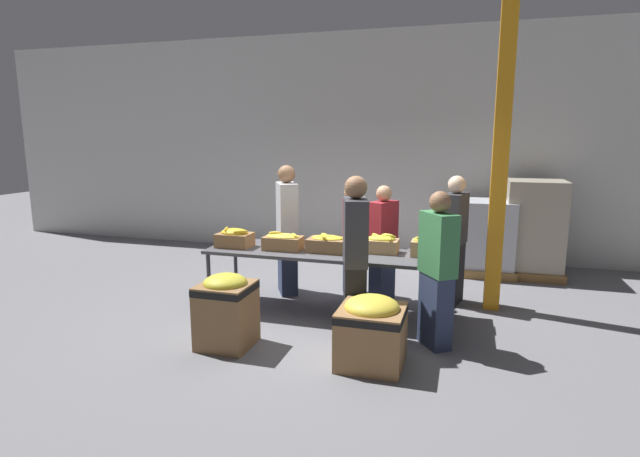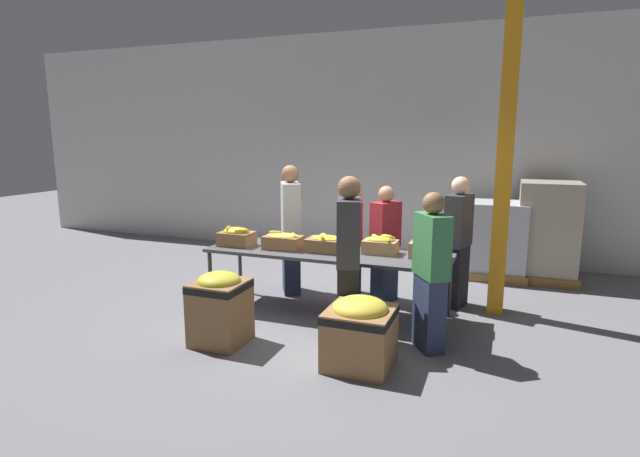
{
  "view_description": "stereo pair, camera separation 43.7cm",
  "coord_description": "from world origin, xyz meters",
  "px_view_note": "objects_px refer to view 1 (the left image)",
  "views": [
    {
      "loc": [
        1.6,
        -5.73,
        2.19
      ],
      "look_at": [
        -0.13,
        0.11,
        1.05
      ],
      "focal_mm": 28.0,
      "sensor_mm": 36.0,
      "label": 1
    },
    {
      "loc": [
        2.01,
        -5.59,
        2.19
      ],
      "look_at": [
        -0.13,
        0.11,
        1.05
      ],
      "focal_mm": 28.0,
      "sensor_mm": 36.0,
      "label": 2
    }
  ],
  "objects_px": {
    "donation_bin_0": "(226,308)",
    "banana_box_2": "(327,243)",
    "banana_box_1": "(283,241)",
    "volunteer_2": "(437,271)",
    "pallet_stack_0": "(534,229)",
    "volunteer_1": "(383,244)",
    "sorting_table": "(328,255)",
    "banana_box_3": "(381,244)",
    "volunteer_5": "(355,260)",
    "volunteer_3": "(287,231)",
    "volunteer_4": "(454,241)",
    "banana_box_4": "(429,246)",
    "volunteer_0": "(351,241)",
    "donation_bin_1": "(372,329)",
    "pallet_stack_1": "(484,237)",
    "banana_box_0": "(235,238)",
    "support_pillar": "(501,151)"
  },
  "relations": [
    {
      "from": "pallet_stack_0",
      "to": "volunteer_1",
      "type": "bearing_deg",
      "value": -137.41
    },
    {
      "from": "volunteer_4",
      "to": "donation_bin_0",
      "type": "distance_m",
      "value": 3.08
    },
    {
      "from": "banana_box_3",
      "to": "banana_box_4",
      "type": "distance_m",
      "value": 0.57
    },
    {
      "from": "sorting_table",
      "to": "banana_box_4",
      "type": "xyz_separation_m",
      "value": [
        1.2,
        0.09,
        0.17
      ]
    },
    {
      "from": "volunteer_4",
      "to": "banana_box_4",
      "type": "bearing_deg",
      "value": -4.67
    },
    {
      "from": "volunteer_0",
      "to": "donation_bin_0",
      "type": "relative_size",
      "value": 1.96
    },
    {
      "from": "banana_box_4",
      "to": "donation_bin_0",
      "type": "xyz_separation_m",
      "value": [
        -1.95,
        -1.35,
        -0.5
      ]
    },
    {
      "from": "banana_box_1",
      "to": "volunteer_5",
      "type": "xyz_separation_m",
      "value": [
        1.05,
        -0.63,
        -0.01
      ]
    },
    {
      "from": "volunteer_5",
      "to": "pallet_stack_0",
      "type": "height_order",
      "value": "volunteer_5"
    },
    {
      "from": "donation_bin_1",
      "to": "pallet_stack_1",
      "type": "height_order",
      "value": "pallet_stack_1"
    },
    {
      "from": "volunteer_1",
      "to": "pallet_stack_1",
      "type": "xyz_separation_m",
      "value": [
        1.33,
        1.85,
        -0.19
      ]
    },
    {
      "from": "donation_bin_1",
      "to": "support_pillar",
      "type": "distance_m",
      "value": 2.85
    },
    {
      "from": "volunteer_5",
      "to": "sorting_table",
      "type": "bearing_deg",
      "value": 18.47
    },
    {
      "from": "sorting_table",
      "to": "pallet_stack_1",
      "type": "height_order",
      "value": "pallet_stack_1"
    },
    {
      "from": "banana_box_3",
      "to": "banana_box_2",
      "type": "bearing_deg",
      "value": -168.12
    },
    {
      "from": "volunteer_3",
      "to": "pallet_stack_0",
      "type": "relative_size",
      "value": 1.19
    },
    {
      "from": "volunteer_5",
      "to": "pallet_stack_0",
      "type": "bearing_deg",
      "value": -49.38
    },
    {
      "from": "banana_box_4",
      "to": "banana_box_1",
      "type": "bearing_deg",
      "value": -174.48
    },
    {
      "from": "banana_box_3",
      "to": "support_pillar",
      "type": "bearing_deg",
      "value": 25.87
    },
    {
      "from": "volunteer_4",
      "to": "volunteer_3",
      "type": "bearing_deg",
      "value": -69.62
    },
    {
      "from": "banana_box_3",
      "to": "pallet_stack_1",
      "type": "relative_size",
      "value": 0.35
    },
    {
      "from": "donation_bin_0",
      "to": "support_pillar",
      "type": "xyz_separation_m",
      "value": [
        2.71,
        2.01,
        1.59
      ]
    },
    {
      "from": "volunteer_0",
      "to": "donation_bin_1",
      "type": "bearing_deg",
      "value": -0.06
    },
    {
      "from": "banana_box_3",
      "to": "volunteer_2",
      "type": "relative_size",
      "value": 0.25
    },
    {
      "from": "banana_box_3",
      "to": "donation_bin_1",
      "type": "distance_m",
      "value": 1.48
    },
    {
      "from": "donation_bin_0",
      "to": "banana_box_2",
      "type": "bearing_deg",
      "value": 58.73
    },
    {
      "from": "banana_box_2",
      "to": "volunteer_5",
      "type": "xyz_separation_m",
      "value": [
        0.5,
        -0.69,
        -0.01
      ]
    },
    {
      "from": "banana_box_4",
      "to": "volunteer_5",
      "type": "xyz_separation_m",
      "value": [
        -0.71,
        -0.8,
        -0.03
      ]
    },
    {
      "from": "banana_box_3",
      "to": "donation_bin_0",
      "type": "relative_size",
      "value": 0.52
    },
    {
      "from": "banana_box_1",
      "to": "support_pillar",
      "type": "bearing_deg",
      "value": 18.34
    },
    {
      "from": "volunteer_2",
      "to": "pallet_stack_0",
      "type": "distance_m",
      "value": 3.46
    },
    {
      "from": "banana_box_3",
      "to": "pallet_stack_1",
      "type": "bearing_deg",
      "value": 62.4
    },
    {
      "from": "volunteer_3",
      "to": "volunteer_5",
      "type": "height_order",
      "value": "volunteer_3"
    },
    {
      "from": "banana_box_4",
      "to": "volunteer_5",
      "type": "bearing_deg",
      "value": -131.51
    },
    {
      "from": "banana_box_3",
      "to": "volunteer_4",
      "type": "xyz_separation_m",
      "value": [
        0.83,
        0.73,
        -0.06
      ]
    },
    {
      "from": "banana_box_1",
      "to": "volunteer_2",
      "type": "relative_size",
      "value": 0.29
    },
    {
      "from": "banana_box_0",
      "to": "banana_box_4",
      "type": "bearing_deg",
      "value": 4.56
    },
    {
      "from": "volunteer_0",
      "to": "volunteer_5",
      "type": "bearing_deg",
      "value": -3.9
    },
    {
      "from": "sorting_table",
      "to": "volunteer_4",
      "type": "relative_size",
      "value": 1.78
    },
    {
      "from": "volunteer_2",
      "to": "pallet_stack_1",
      "type": "bearing_deg",
      "value": -44.23
    },
    {
      "from": "banana_box_1",
      "to": "pallet_stack_0",
      "type": "bearing_deg",
      "value": 39.79
    },
    {
      "from": "banana_box_4",
      "to": "volunteer_1",
      "type": "bearing_deg",
      "value": 137.43
    },
    {
      "from": "volunteer_5",
      "to": "volunteer_3",
      "type": "bearing_deg",
      "value": 26.91
    },
    {
      "from": "banana_box_4",
      "to": "volunteer_2",
      "type": "relative_size",
      "value": 0.25
    },
    {
      "from": "volunteer_1",
      "to": "sorting_table",
      "type": "bearing_deg",
      "value": -15.65
    },
    {
      "from": "volunteer_4",
      "to": "volunteer_5",
      "type": "bearing_deg",
      "value": -17.29
    },
    {
      "from": "volunteer_1",
      "to": "banana_box_3",
      "type": "bearing_deg",
      "value": 31.73
    },
    {
      "from": "banana_box_1",
      "to": "donation_bin_1",
      "type": "relative_size",
      "value": 0.68
    },
    {
      "from": "banana_box_4",
      "to": "volunteer_4",
      "type": "relative_size",
      "value": 0.24
    },
    {
      "from": "volunteer_2",
      "to": "pallet_stack_0",
      "type": "height_order",
      "value": "volunteer_2"
    }
  ]
}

